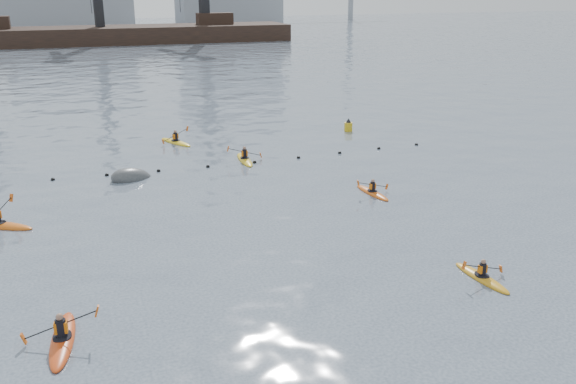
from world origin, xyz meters
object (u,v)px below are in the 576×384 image
(mooring_buoy, at_px, (132,178))
(nav_buoy, at_px, (348,127))
(kayaker_1, at_px, (482,277))
(kayaker_3, at_px, (245,159))
(kayaker_0, at_px, (62,339))
(kayaker_4, at_px, (372,192))
(kayaker_5, at_px, (176,142))

(mooring_buoy, bearing_deg, nav_buoy, 21.69)
(kayaker_1, bearing_deg, kayaker_3, 96.65)
(kayaker_0, height_order, kayaker_4, kayaker_0)
(kayaker_0, bearing_deg, nav_buoy, 54.91)
(kayaker_5, distance_m, mooring_buoy, 8.44)
(kayaker_3, height_order, kayaker_5, kayaker_3)
(kayaker_3, distance_m, mooring_buoy, 7.38)
(kayaker_0, xyz_separation_m, kayaker_5, (7.73, 24.25, -0.01))
(nav_buoy, bearing_deg, kayaker_3, -151.43)
(kayaker_1, bearing_deg, kayaker_4, 80.95)
(kayaker_0, height_order, kayaker_3, kayaker_0)
(kayaker_5, bearing_deg, kayaker_1, -99.76)
(kayaker_3, distance_m, kayaker_5, 6.94)
(kayaker_5, relative_size, mooring_buoy, 1.33)
(kayaker_3, bearing_deg, mooring_buoy, -165.81)
(kayaker_0, bearing_deg, kayaker_5, 78.83)
(kayaker_4, bearing_deg, nav_buoy, -116.67)
(kayaker_5, relative_size, nav_buoy, 2.91)
(kayaker_1, distance_m, kayaker_3, 19.43)
(kayaker_0, height_order, kayaker_1, kayaker_0)
(kayaker_4, relative_size, kayaker_5, 0.90)
(kayaker_1, height_order, mooring_buoy, kayaker_1)
(kayaker_1, relative_size, kayaker_5, 0.90)
(nav_buoy, bearing_deg, kayaker_4, -109.93)
(mooring_buoy, bearing_deg, kayaker_5, 62.79)
(mooring_buoy, bearing_deg, kayaker_4, -30.80)
(kayaker_3, relative_size, mooring_buoy, 1.35)
(kayaker_0, relative_size, mooring_buoy, 1.45)
(kayaker_1, relative_size, kayaker_3, 0.89)
(kayaker_5, bearing_deg, nav_buoy, -29.53)
(kayaker_0, distance_m, kayaker_4, 18.52)
(kayaker_4, height_order, kayaker_5, kayaker_5)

